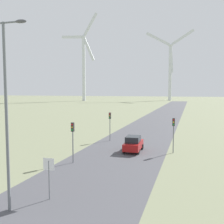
# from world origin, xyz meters

# --- Properties ---
(road_surface) EXTENTS (10.00, 240.00, 0.01)m
(road_surface) POSITION_xyz_m (0.00, 48.00, 0.00)
(road_surface) COLOR #47474C
(road_surface) RESTS_ON ground
(streetlamp) EXTENTS (3.02, 0.32, 11.09)m
(streetlamp) POSITION_xyz_m (-2.73, 4.47, 6.83)
(streetlamp) COLOR slate
(streetlamp) RESTS_ON ground
(stop_sign_near) EXTENTS (0.81, 0.07, 2.78)m
(stop_sign_near) POSITION_xyz_m (-1.26, 6.56, 1.95)
(stop_sign_near) COLOR slate
(stop_sign_near) RESTS_ON ground
(traffic_light_post_near_left) EXTENTS (0.28, 0.33, 4.03)m
(traffic_light_post_near_left) POSITION_xyz_m (-3.55, 15.01, 2.95)
(traffic_light_post_near_left) COLOR slate
(traffic_light_post_near_left) RESTS_ON ground
(traffic_light_post_near_right) EXTENTS (0.28, 0.34, 4.01)m
(traffic_light_post_near_right) POSITION_xyz_m (5.68, 22.17, 2.94)
(traffic_light_post_near_right) COLOR slate
(traffic_light_post_near_right) RESTS_ON ground
(traffic_light_post_mid_left) EXTENTS (0.28, 0.34, 4.04)m
(traffic_light_post_mid_left) POSITION_xyz_m (-3.45, 26.95, 2.96)
(traffic_light_post_mid_left) COLOR slate
(traffic_light_post_mid_left) RESTS_ON ground
(car_approaching) EXTENTS (1.94, 4.16, 1.83)m
(car_approaching) POSITION_xyz_m (1.14, 21.53, 0.91)
(car_approaching) COLOR maroon
(car_approaching) RESTS_ON ground
(wind_turbine_far_left) EXTENTS (27.80, 4.65, 57.39)m
(wind_turbine_far_left) POSITION_xyz_m (-62.17, 155.93, 26.24)
(wind_turbine_far_left) COLOR silver
(wind_turbine_far_left) RESTS_ON ground
(wind_turbine_left) EXTENTS (32.47, 8.87, 49.46)m
(wind_turbine_left) POSITION_xyz_m (-7.25, 180.57, 24.24)
(wind_turbine_left) COLOR silver
(wind_turbine_left) RESTS_ON ground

